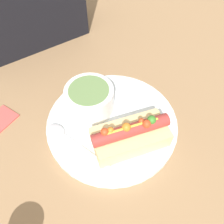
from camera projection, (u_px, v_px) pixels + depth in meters
ground_plane at (112, 125)px, 0.50m from camera, size 4.00×4.00×0.00m
dinner_plate at (112, 123)px, 0.49m from camera, size 0.29×0.29×0.02m
hot_dog at (130, 136)px, 0.43m from camera, size 0.16×0.11×0.07m
soup_bowl at (90, 98)px, 0.48m from camera, size 0.11×0.11×0.06m
spoon at (64, 135)px, 0.46m from camera, size 0.07×0.16×0.01m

